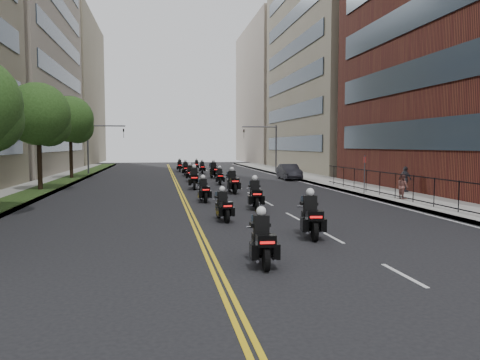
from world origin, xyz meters
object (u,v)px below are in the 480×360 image
Objects in this scene: motorcycle_3 at (255,196)px; motorcycle_4 at (203,191)px; motorcycle_6 at (194,179)px; motorcycle_13 at (197,165)px; motorcycle_9 at (214,171)px; motorcycle_11 at (202,168)px; pedestrian_b at (403,186)px; parked_sedan at (289,172)px; motorcycle_10 at (185,169)px; motorcycle_1 at (311,218)px; motorcycle_5 at (232,183)px; motorcycle_2 at (223,207)px; motorcycle_0 at (262,242)px; pedestrian_c at (405,179)px; motorcycle_12 at (180,166)px; motorcycle_7 at (220,177)px; motorcycle_8 at (190,174)px.

motorcycle_4 is at bearing 129.28° from motorcycle_3.
motorcycle_13 is at bearing 88.43° from motorcycle_6.
motorcycle_9 is at bearing 79.23° from motorcycle_6.
pedestrian_b is (9.18, -28.94, 0.24)m from motorcycle_11.
motorcycle_6 reaches higher than motorcycle_11.
motorcycle_10 is at bearing 145.59° from parked_sedan.
motorcycle_1 is 12.83m from pedestrian_b.
motorcycle_6 is (0.06, 8.06, 0.11)m from motorcycle_4.
motorcycle_5 is 1.66× the size of pedestrian_b.
motorcycle_2 reaches higher than parked_sedan.
motorcycle_0 is 1.49× the size of pedestrian_b.
pedestrian_c is (2.30, 3.83, 0.12)m from pedestrian_b.
motorcycle_13 is (2.12, 49.61, -0.03)m from motorcycle_0.
motorcycle_6 is 19.22m from motorcycle_11.
motorcycle_4 is 0.94× the size of motorcycle_12.
motorcycle_9 reaches higher than parked_sedan.
motorcycle_6 is at bearing -89.49° from motorcycle_13.
pedestrian_b is at bearing 18.49° from motorcycle_2.
pedestrian_c reaches higher than motorcycle_2.
motorcycle_6 is at bearing 48.35° from pedestrian_c.
pedestrian_c is (11.06, 13.20, 0.31)m from motorcycle_1.
motorcycle_9 is at bearing -82.86° from motorcycle_13.
parked_sedan is (9.57, 23.22, 0.14)m from motorcycle_2.
pedestrian_c reaches higher than motorcycle_3.
motorcycle_11 is at bearing 90.61° from motorcycle_0.
motorcycle_5 is at bearing 57.79° from motorcycle_4.
pedestrian_b is at bearing 15.92° from motorcycle_3.
motorcycle_4 reaches higher than parked_sedan.
motorcycle_4 is 1.25× the size of pedestrian_c.
motorcycle_13 is (-0.09, 23.39, -0.02)m from motorcycle_7.
motorcycle_1 is 7.67m from motorcycle_3.
motorcycle_5 is 0.97× the size of motorcycle_6.
motorcycle_10 is at bearing 14.71° from pedestrian_c.
motorcycle_0 is at bearing -90.63° from motorcycle_10.
motorcycle_7 is at bearing 30.49° from pedestrian_b.
motorcycle_5 reaches higher than motorcycle_3.
motorcycle_3 is at bearing 82.85° from motorcycle_0.
motorcycle_4 is at bearing 77.39° from pedestrian_b.
motorcycle_4 is at bearing -98.06° from motorcycle_7.
pedestrian_b is at bearing -37.63° from motorcycle_5.
motorcycle_5 is at bearing 59.57° from pedestrian_c.
motorcycle_3 reaches higher than motorcycle_13.
motorcycle_1 is 1.39× the size of pedestrian_c.
motorcycle_4 is 27.25m from motorcycle_11.
motorcycle_10 reaches higher than pedestrian_b.
motorcycle_0 is 17.13m from pedestrian_b.
motorcycle_6 is 1.11× the size of motorcycle_8.
motorcycle_7 is at bearing 32.05° from pedestrian_c.
pedestrian_b is (11.57, -1.79, 0.26)m from motorcycle_4.
motorcycle_5 is 14.60m from motorcycle_9.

